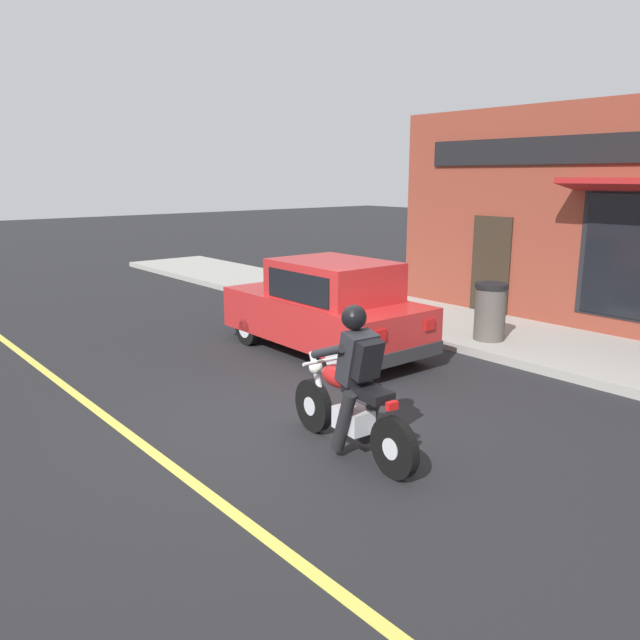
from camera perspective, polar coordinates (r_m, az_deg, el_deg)
ground_plane at (r=7.66m, az=-1.53°, el=-9.16°), size 80.00×80.00×0.00m
sidewalk_curb at (r=13.11m, az=7.92°, el=0.48°), size 2.60×22.00×0.14m
lane_stripe at (r=9.40m, az=-22.02°, el=-5.84°), size 0.12×19.80×0.01m
motorcycle_with_rider at (r=6.58m, az=2.96°, el=-6.65°), size 0.60×2.02×1.62m
car_hatchback at (r=10.28m, az=0.58°, el=1.10°), size 1.70×3.81×1.57m
trash_bin at (r=11.03m, az=15.29°, el=0.77°), size 0.56×0.56×0.98m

